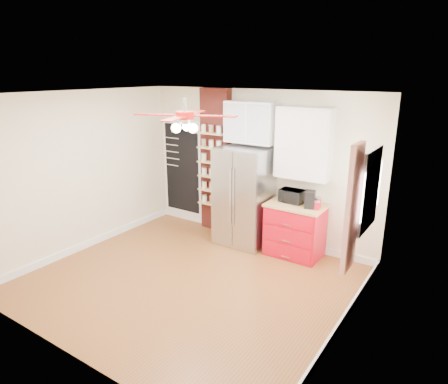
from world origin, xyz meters
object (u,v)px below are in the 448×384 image
Objects in this scene: canister_left at (317,206)px; pantry_jar_oats at (204,157)px; toaster_oven at (292,196)px; fridge at (244,196)px; ceiling_fan at (185,116)px; red_cabinet at (295,230)px; coffee_maker at (310,199)px.

pantry_jar_oats is at bearing 176.36° from canister_left.
toaster_oven is 3.11× the size of canister_left.
ceiling_fan reaches higher than fridge.
red_cabinet is 0.64m from coffee_maker.
toaster_oven reaches higher than canister_left.
pantry_jar_oats is at bearing 177.73° from red_cabinet.
canister_left is (0.48, -0.13, -0.05)m from toaster_oven.
ceiling_fan is (-0.92, -1.68, 1.97)m from red_cabinet.
fridge is 1.34m from canister_left.
fridge is 12.25× the size of pantry_jar_oats.
toaster_oven is 2.73× the size of pantry_jar_oats.
toaster_oven is (-0.11, 0.06, 0.56)m from red_cabinet.
canister_left is (1.29, 1.61, -1.46)m from ceiling_fan.
ceiling_fan is 5.07× the size of coffee_maker.
toaster_oven is 0.50m from canister_left.
pantry_jar_oats reaches higher than red_cabinet.
coffee_maker reaches higher than red_cabinet.
toaster_oven is at bearing 148.43° from coffee_maker.
fridge reaches higher than coffee_maker.
fridge reaches higher than toaster_oven.
canister_left is (0.37, -0.07, 0.51)m from red_cabinet.
ceiling_fan reaches higher than canister_left.
coffee_maker is (0.36, -0.10, 0.03)m from toaster_oven.
coffee_maker is 2.21m from pantry_jar_oats.
red_cabinet is 6.58× the size of pantry_jar_oats.
fridge is at bearing 179.15° from canister_left.
ceiling_fan is 2.38m from toaster_oven.
fridge is 0.88m from toaster_oven.
coffee_maker is (0.25, -0.05, 0.59)m from red_cabinet.
ceiling_fan reaches higher than coffee_maker.
fridge reaches higher than pantry_jar_oats.
toaster_oven is at bearing 165.38° from canister_left.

